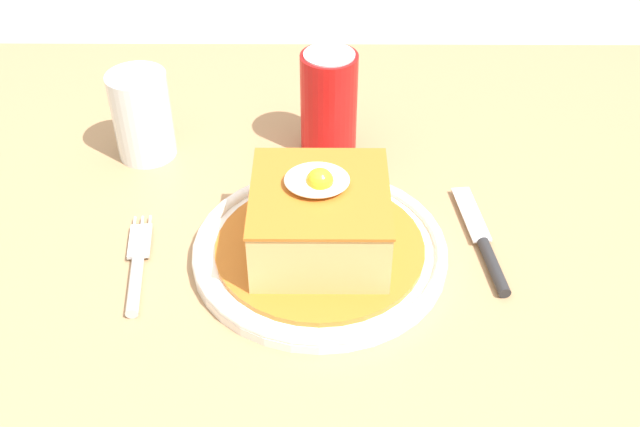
{
  "coord_description": "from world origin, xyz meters",
  "views": [
    {
      "loc": [
        0.07,
        -0.61,
        1.26
      ],
      "look_at": [
        0.07,
        -0.03,
        0.79
      ],
      "focal_mm": 42.08,
      "sensor_mm": 36.0,
      "label": 1
    }
  ],
  "objects_px": {
    "soda_can": "(329,102)",
    "drinking_glass": "(143,121)",
    "fork": "(137,270)",
    "main_plate": "(320,250)",
    "knife": "(487,251)"
  },
  "relations": [
    {
      "from": "soda_can",
      "to": "drinking_glass",
      "type": "xyz_separation_m",
      "value": [
        -0.22,
        -0.01,
        -0.02
      ]
    },
    {
      "from": "soda_can",
      "to": "drinking_glass",
      "type": "bearing_deg",
      "value": -176.04
    },
    {
      "from": "soda_can",
      "to": "fork",
      "type": "bearing_deg",
      "value": -130.05
    },
    {
      "from": "fork",
      "to": "drinking_glass",
      "type": "height_order",
      "value": "drinking_glass"
    },
    {
      "from": "main_plate",
      "to": "soda_can",
      "type": "height_order",
      "value": "soda_can"
    },
    {
      "from": "knife",
      "to": "soda_can",
      "type": "bearing_deg",
      "value": 129.39
    },
    {
      "from": "fork",
      "to": "knife",
      "type": "relative_size",
      "value": 0.86
    },
    {
      "from": "main_plate",
      "to": "soda_can",
      "type": "bearing_deg",
      "value": 87.31
    },
    {
      "from": "main_plate",
      "to": "soda_can",
      "type": "distance_m",
      "value": 0.2
    },
    {
      "from": "main_plate",
      "to": "drinking_glass",
      "type": "xyz_separation_m",
      "value": [
        -0.21,
        0.18,
        0.04
      ]
    },
    {
      "from": "main_plate",
      "to": "drinking_glass",
      "type": "relative_size",
      "value": 2.42
    },
    {
      "from": "fork",
      "to": "knife",
      "type": "bearing_deg",
      "value": 5.03
    },
    {
      "from": "main_plate",
      "to": "drinking_glass",
      "type": "bearing_deg",
      "value": 138.62
    },
    {
      "from": "main_plate",
      "to": "soda_can",
      "type": "xyz_separation_m",
      "value": [
        0.01,
        0.2,
        0.05
      ]
    },
    {
      "from": "main_plate",
      "to": "knife",
      "type": "distance_m",
      "value": 0.17
    }
  ]
}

